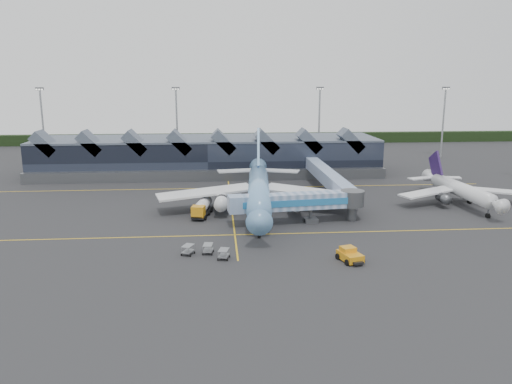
{
  "coord_description": "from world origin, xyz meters",
  "views": [
    {
      "loc": [
        -2.67,
        -85.85,
        24.87
      ],
      "look_at": [
        4.2,
        1.31,
        5.0
      ],
      "focal_mm": 35.0,
      "sensor_mm": 36.0,
      "label": 1
    }
  ],
  "objects": [
    {
      "name": "tree_line_far",
      "position": [
        0.0,
        110.0,
        2.0
      ],
      "size": [
        260.0,
        4.0,
        4.0
      ],
      "primitive_type": "cube",
      "color": "black",
      "rests_on": "ground"
    },
    {
      "name": "regional_jet",
      "position": [
        46.1,
        9.17,
        3.1
      ],
      "size": [
        26.08,
        28.43,
        9.76
      ],
      "rotation": [
        0.0,
        0.0,
        0.05
      ],
      "color": "silver",
      "rests_on": "ground"
    },
    {
      "name": "terminal",
      "position": [
        -5.07,
        47.35,
        4.88
      ],
      "size": [
        90.0,
        22.25,
        12.52
      ],
      "color": "black",
      "rests_on": "ground"
    },
    {
      "name": "pushback_tug",
      "position": [
        15.57,
        -21.28,
        0.86
      ],
      "size": [
        3.6,
        4.71,
        1.91
      ],
      "rotation": [
        0.0,
        0.0,
        0.28
      ],
      "color": "orange",
      "rests_on": "ground"
    },
    {
      "name": "ground",
      "position": [
        0.0,
        0.0,
        0.0
      ],
      "size": [
        260.0,
        260.0,
        0.0
      ],
      "primitive_type": "plane",
      "color": "#252527",
      "rests_on": "ground"
    },
    {
      "name": "main_airliner",
      "position": [
        5.19,
        7.35,
        4.33
      ],
      "size": [
        39.76,
        45.87,
        14.72
      ],
      "rotation": [
        0.0,
        0.0,
        -0.08
      ],
      "color": "#6C92DC",
      "rests_on": "ground"
    },
    {
      "name": "baggage_carts",
      "position": [
        -4.42,
        -17.5,
        0.79
      ],
      "size": [
        7.04,
        4.65,
        1.41
      ],
      "rotation": [
        0.0,
        0.0,
        -0.24
      ],
      "color": "gray",
      "rests_on": "ground"
    },
    {
      "name": "fuel_truck",
      "position": [
        -5.53,
        4.27,
        1.7
      ],
      "size": [
        3.88,
        9.09,
        3.02
      ],
      "rotation": [
        0.0,
        0.0,
        -0.2
      ],
      "color": "black",
      "rests_on": "ground"
    },
    {
      "name": "jet_bridge",
      "position": [
        12.62,
        -2.09,
        3.88
      ],
      "size": [
        24.46,
        6.28,
        5.59
      ],
      "rotation": [
        0.0,
        0.0,
        0.12
      ],
      "color": "#6A8AB1",
      "rests_on": "ground"
    },
    {
      "name": "taxi_stripes",
      "position": [
        0.0,
        10.0,
        0.01
      ],
      "size": [
        120.0,
        60.0,
        0.01
      ],
      "color": "yellow",
      "rests_on": "ground"
    },
    {
      "name": "light_masts",
      "position": [
        21.0,
        62.8,
        12.49
      ],
      "size": [
        132.4,
        42.56,
        22.45
      ],
      "color": "#909498",
      "rests_on": "ground"
    }
  ]
}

